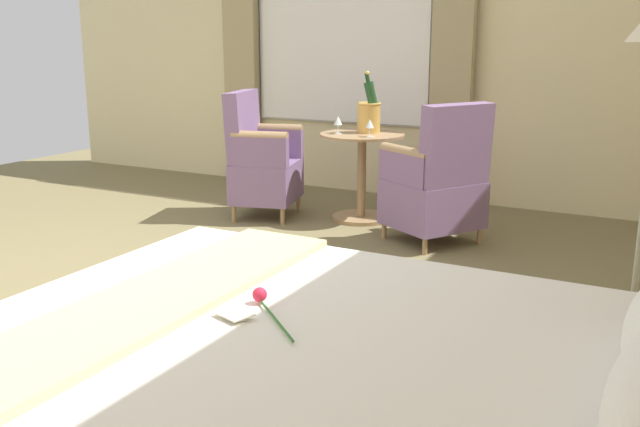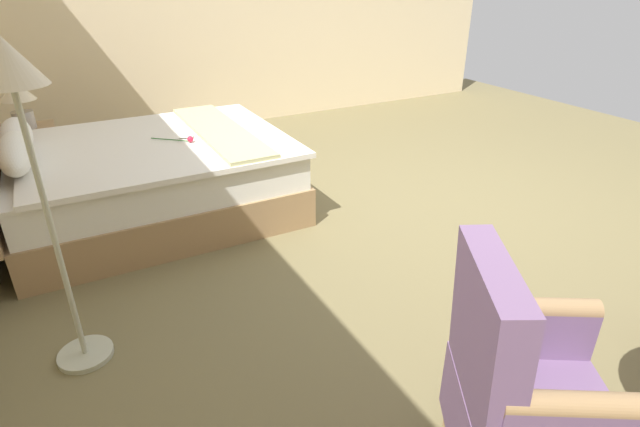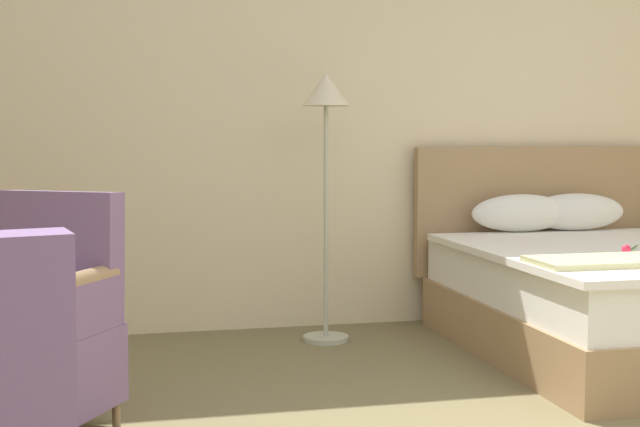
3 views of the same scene
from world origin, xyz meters
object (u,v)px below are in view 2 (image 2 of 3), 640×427
(nightstand, at_px, (35,159))
(floor_lamp_brass, at_px, (21,117))
(bedside_lamp, at_px, (18,98))
(bed, at_px, (144,177))
(armchair_by_window, at_px, (524,400))

(nightstand, relative_size, floor_lamp_brass, 0.36)
(bedside_lamp, xyz_separation_m, floor_lamp_brass, (-2.61, -0.13, 0.45))
(nightstand, distance_m, floor_lamp_brass, 2.80)
(bed, bearing_deg, floor_lamp_brass, 157.32)
(bed, height_order, bedside_lamp, bed)
(nightstand, distance_m, armchair_by_window, 4.46)
(floor_lamp_brass, distance_m, armchair_by_window, 2.29)
(bed, xyz_separation_m, armchair_by_window, (-3.13, -0.78, 0.08))
(bedside_lamp, distance_m, floor_lamp_brass, 2.65)
(bed, bearing_deg, armchair_by_window, -166.07)
(nightstand, xyz_separation_m, armchair_by_window, (-4.18, -1.55, 0.14))
(floor_lamp_brass, bearing_deg, nightstand, 2.77)
(floor_lamp_brass, bearing_deg, bedside_lamp, 2.77)
(bedside_lamp, height_order, floor_lamp_brass, floor_lamp_brass)
(armchair_by_window, bearing_deg, bedside_lamp, 20.38)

